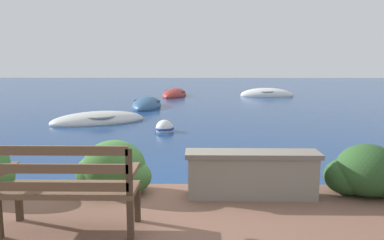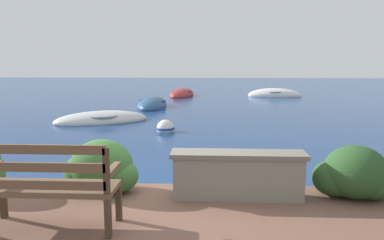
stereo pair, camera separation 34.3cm
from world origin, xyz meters
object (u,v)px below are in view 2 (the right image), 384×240
rowboat_far (274,95)px  rowboat_outer (182,95)px  rowboat_mid (152,105)px  mooring_buoy (165,128)px  rowboat_nearest (102,120)px  park_bench (49,184)px

rowboat_far → rowboat_outer: (-5.17, 0.09, -0.00)m
rowboat_mid → mooring_buoy: bearing=13.5°
rowboat_far → rowboat_nearest: bearing=-121.5°
rowboat_nearest → rowboat_far: bearing=-155.3°
rowboat_nearest → rowboat_outer: rowboat_outer is taller
rowboat_far → rowboat_outer: 5.17m
rowboat_mid → rowboat_outer: rowboat_mid is taller
rowboat_outer → mooring_buoy: 10.83m
rowboat_nearest → mooring_buoy: bearing=117.8°
rowboat_mid → mooring_buoy: 5.76m
rowboat_outer → mooring_buoy: rowboat_outer is taller
park_bench → rowboat_nearest: 8.45m
rowboat_far → rowboat_outer: size_ratio=0.93×
park_bench → rowboat_mid: size_ratio=0.45×
park_bench → mooring_buoy: bearing=82.5°
rowboat_outer → rowboat_nearest: bearing=-1.7°
rowboat_outer → mooring_buoy: (0.39, -10.83, 0.02)m
rowboat_nearest → mooring_buoy: rowboat_nearest is taller
rowboat_mid → rowboat_far: size_ratio=1.00×
rowboat_mid → mooring_buoy: (1.26, -5.62, 0.02)m
rowboat_far → mooring_buoy: 11.75m
rowboat_nearest → rowboat_outer: 9.47m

